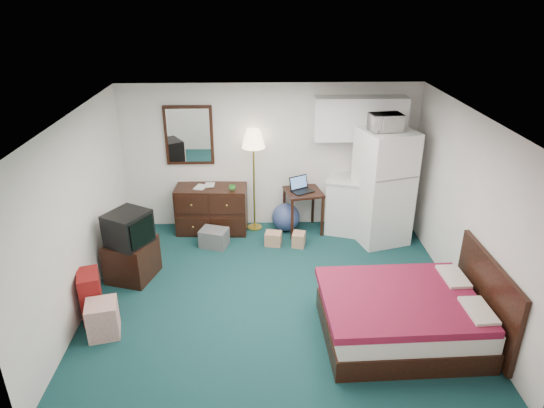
{
  "coord_description": "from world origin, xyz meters",
  "views": [
    {
      "loc": [
        -0.22,
        -5.61,
        3.91
      ],
      "look_at": [
        -0.03,
        0.32,
        1.24
      ],
      "focal_mm": 32.0,
      "sensor_mm": 36.0,
      "label": 1
    }
  ],
  "objects_px": {
    "desk": "(303,211)",
    "suitcase": "(91,296)",
    "kitchen_counter": "(353,205)",
    "bed": "(401,317)",
    "dresser": "(212,209)",
    "fridge": "(383,187)",
    "tv_stand": "(132,259)",
    "floor_lamp": "(254,181)"
  },
  "relations": [
    {
      "from": "desk",
      "to": "suitcase",
      "type": "xyz_separation_m",
      "value": [
        -2.91,
        -2.35,
        -0.05
      ]
    },
    {
      "from": "desk",
      "to": "kitchen_counter",
      "type": "relative_size",
      "value": 0.79
    },
    {
      "from": "desk",
      "to": "bed",
      "type": "distance_m",
      "value": 3.01
    },
    {
      "from": "dresser",
      "to": "bed",
      "type": "bearing_deg",
      "value": -46.46
    },
    {
      "from": "fridge",
      "to": "desk",
      "type": "bearing_deg",
      "value": 148.43
    },
    {
      "from": "desk",
      "to": "tv_stand",
      "type": "relative_size",
      "value": 1.16
    },
    {
      "from": "fridge",
      "to": "tv_stand",
      "type": "distance_m",
      "value": 4.06
    },
    {
      "from": "tv_stand",
      "to": "suitcase",
      "type": "height_order",
      "value": "suitcase"
    },
    {
      "from": "dresser",
      "to": "desk",
      "type": "distance_m",
      "value": 1.57
    },
    {
      "from": "floor_lamp",
      "to": "tv_stand",
      "type": "relative_size",
      "value": 2.78
    },
    {
      "from": "dresser",
      "to": "fridge",
      "type": "relative_size",
      "value": 0.63
    },
    {
      "from": "desk",
      "to": "suitcase",
      "type": "bearing_deg",
      "value": -152.4
    },
    {
      "from": "kitchen_counter",
      "to": "fridge",
      "type": "xyz_separation_m",
      "value": [
        0.39,
        -0.32,
        0.47
      ]
    },
    {
      "from": "dresser",
      "to": "desk",
      "type": "relative_size",
      "value": 1.6
    },
    {
      "from": "bed",
      "to": "suitcase",
      "type": "relative_size",
      "value": 2.8
    },
    {
      "from": "kitchen_counter",
      "to": "bed",
      "type": "distance_m",
      "value": 2.85
    },
    {
      "from": "fridge",
      "to": "bed",
      "type": "bearing_deg",
      "value": -113.79
    },
    {
      "from": "desk",
      "to": "bed",
      "type": "xyz_separation_m",
      "value": [
        0.93,
        -2.86,
        -0.08
      ]
    },
    {
      "from": "kitchen_counter",
      "to": "tv_stand",
      "type": "bearing_deg",
      "value": -140.14
    },
    {
      "from": "kitchen_counter",
      "to": "suitcase",
      "type": "distance_m",
      "value": 4.44
    },
    {
      "from": "fridge",
      "to": "bed",
      "type": "xyz_separation_m",
      "value": [
        -0.33,
        -2.52,
        -0.65
      ]
    },
    {
      "from": "dresser",
      "to": "kitchen_counter",
      "type": "bearing_deg",
      "value": 1.29
    },
    {
      "from": "desk",
      "to": "fridge",
      "type": "bearing_deg",
      "value": -26.52
    },
    {
      "from": "tv_stand",
      "to": "suitcase",
      "type": "xyz_separation_m",
      "value": [
        -0.3,
        -0.95,
        0.03
      ]
    },
    {
      "from": "kitchen_counter",
      "to": "fridge",
      "type": "bearing_deg",
      "value": -21.37
    },
    {
      "from": "kitchen_counter",
      "to": "bed",
      "type": "relative_size",
      "value": 0.52
    },
    {
      "from": "desk",
      "to": "suitcase",
      "type": "height_order",
      "value": "desk"
    },
    {
      "from": "kitchen_counter",
      "to": "tv_stand",
      "type": "height_order",
      "value": "kitchen_counter"
    },
    {
      "from": "fridge",
      "to": "dresser",
      "type": "bearing_deg",
      "value": 155.73
    },
    {
      "from": "fridge",
      "to": "suitcase",
      "type": "bearing_deg",
      "value": -170.64
    },
    {
      "from": "bed",
      "to": "floor_lamp",
      "type": "bearing_deg",
      "value": 118.86
    },
    {
      "from": "floor_lamp",
      "to": "desk",
      "type": "bearing_deg",
      "value": -8.18
    },
    {
      "from": "dresser",
      "to": "bed",
      "type": "distance_m",
      "value": 3.84
    },
    {
      "from": "floor_lamp",
      "to": "kitchen_counter",
      "type": "distance_m",
      "value": 1.76
    },
    {
      "from": "desk",
      "to": "kitchen_counter",
      "type": "bearing_deg",
      "value": -12.66
    },
    {
      "from": "dresser",
      "to": "tv_stand",
      "type": "height_order",
      "value": "dresser"
    },
    {
      "from": "floor_lamp",
      "to": "fridge",
      "type": "bearing_deg",
      "value": -12.43
    },
    {
      "from": "fridge",
      "to": "suitcase",
      "type": "height_order",
      "value": "fridge"
    },
    {
      "from": "fridge",
      "to": "suitcase",
      "type": "relative_size",
      "value": 2.88
    },
    {
      "from": "desk",
      "to": "tv_stand",
      "type": "height_order",
      "value": "desk"
    },
    {
      "from": "dresser",
      "to": "fridge",
      "type": "bearing_deg",
      "value": -4.94
    },
    {
      "from": "suitcase",
      "to": "tv_stand",
      "type": "bearing_deg",
      "value": 54.67
    }
  ]
}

